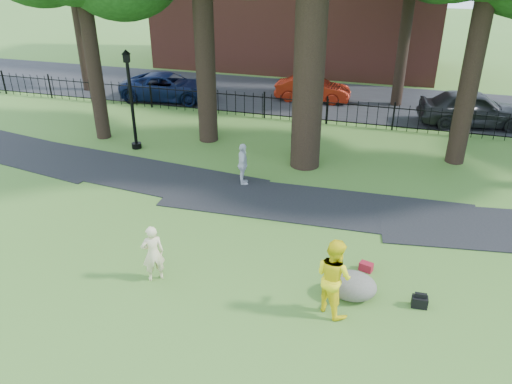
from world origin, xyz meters
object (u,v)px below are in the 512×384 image
(man, at_px, (334,276))
(red_sedan, at_px, (313,89))
(woman, at_px, (153,253))
(boulder, at_px, (352,284))
(lamppost, at_px, (132,102))

(man, relative_size, red_sedan, 0.49)
(man, bearing_deg, red_sedan, -38.96)
(red_sedan, bearing_deg, woman, 174.85)
(woman, relative_size, man, 0.80)
(boulder, distance_m, lamppost, 12.10)
(man, relative_size, lamppost, 0.48)
(boulder, relative_size, red_sedan, 0.30)
(red_sedan, bearing_deg, lamppost, 144.85)
(boulder, bearing_deg, red_sedan, 104.05)
(woman, height_order, red_sedan, woman)
(man, bearing_deg, woman, 39.74)
(man, xyz_separation_m, lamppost, (-9.27, 7.78, 1.01))
(woman, height_order, boulder, woman)
(man, height_order, red_sedan, man)
(red_sedan, bearing_deg, boulder, -168.05)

